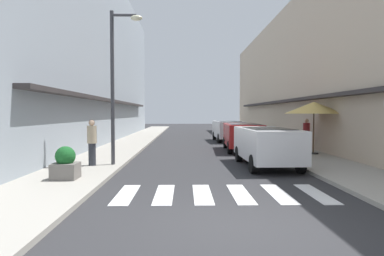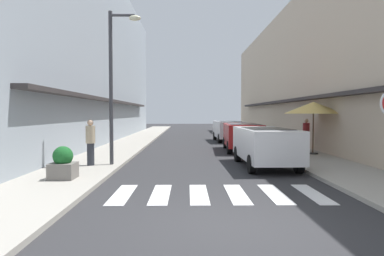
# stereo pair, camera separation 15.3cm
# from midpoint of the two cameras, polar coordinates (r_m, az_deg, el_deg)

# --- Properties ---
(ground_plane) EXTENTS (89.41, 89.41, 0.00)m
(ground_plane) POSITION_cam_midpoint_polar(r_m,az_deg,el_deg) (22.65, 0.96, -2.71)
(ground_plane) COLOR #2B2B2D
(sidewalk_left) EXTENTS (2.59, 56.90, 0.12)m
(sidewalk_left) POSITION_cam_midpoint_polar(r_m,az_deg,el_deg) (22.92, -10.38, -2.54)
(sidewalk_left) COLOR #9E998E
(sidewalk_left) RESTS_ON ground_plane
(sidewalk_right) EXTENTS (2.59, 56.90, 0.12)m
(sidewalk_right) POSITION_cam_midpoint_polar(r_m,az_deg,el_deg) (23.25, 12.13, -2.48)
(sidewalk_right) COLOR #9E998E
(sidewalk_right) RESTS_ON ground_plane
(building_row_left) EXTENTS (5.50, 38.58, 11.86)m
(building_row_left) POSITION_cam_midpoint_polar(r_m,az_deg,el_deg) (25.03, -18.86, 11.26)
(building_row_left) COLOR #939EA8
(building_row_left) RESTS_ON ground_plane
(building_row_right) EXTENTS (5.50, 38.58, 9.17)m
(building_row_right) POSITION_cam_midpoint_polar(r_m,az_deg,el_deg) (25.41, 20.11, 8.05)
(building_row_right) COLOR #C6B299
(building_row_right) RESTS_ON ground_plane
(crosswalk) EXTENTS (5.20, 2.20, 0.01)m
(crosswalk) POSITION_cam_midpoint_polar(r_m,az_deg,el_deg) (8.94, 4.29, -10.63)
(crosswalk) COLOR silver
(crosswalk) RESTS_ON ground_plane
(parked_car_near) EXTENTS (1.87, 4.51, 1.47)m
(parked_car_near) POSITION_cam_midpoint_polar(r_m,az_deg,el_deg) (13.47, 11.71, -2.32)
(parked_car_near) COLOR silver
(parked_car_near) RESTS_ON ground_plane
(parked_car_mid) EXTENTS (1.95, 4.43, 1.47)m
(parked_car_mid) POSITION_cam_midpoint_polar(r_m,az_deg,el_deg) (18.92, 7.96, -0.94)
(parked_car_mid) COLOR maroon
(parked_car_mid) RESTS_ON ground_plane
(parked_car_far) EXTENTS (1.93, 4.46, 1.47)m
(parked_car_far) POSITION_cam_midpoint_polar(r_m,az_deg,el_deg) (25.17, 5.68, -0.10)
(parked_car_far) COLOR silver
(parked_car_far) RESTS_ON ground_plane
(street_lamp) EXTENTS (1.19, 0.28, 5.64)m
(street_lamp) POSITION_cam_midpoint_polar(r_m,az_deg,el_deg) (13.38, -12.37, 8.90)
(street_lamp) COLOR #38383D
(street_lamp) RESTS_ON sidewalk_left
(cafe_umbrella) EXTENTS (2.69, 2.69, 2.44)m
(cafe_umbrella) POSITION_cam_midpoint_polar(r_m,az_deg,el_deg) (17.32, 18.94, 3.11)
(cafe_umbrella) COLOR #262626
(cafe_umbrella) RESTS_ON sidewalk_right
(planter_corner) EXTENTS (0.71, 0.71, 0.95)m
(planter_corner) POSITION_cam_midpoint_polar(r_m,az_deg,el_deg) (10.87, -20.24, -5.54)
(planter_corner) COLOR slate
(planter_corner) RESTS_ON sidewalk_left
(pedestrian_walking_near) EXTENTS (0.34, 0.34, 1.67)m
(pedestrian_walking_near) POSITION_cam_midpoint_polar(r_m,az_deg,el_deg) (13.29, -16.25, -2.10)
(pedestrian_walking_near) COLOR #282B33
(pedestrian_walking_near) RESTS_ON sidewalk_left
(pedestrian_walking_far) EXTENTS (0.34, 0.34, 1.62)m
(pedestrian_walking_far) POSITION_cam_midpoint_polar(r_m,az_deg,el_deg) (18.76, 17.86, -0.92)
(pedestrian_walking_far) COLOR #282B33
(pedestrian_walking_far) RESTS_ON sidewalk_right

